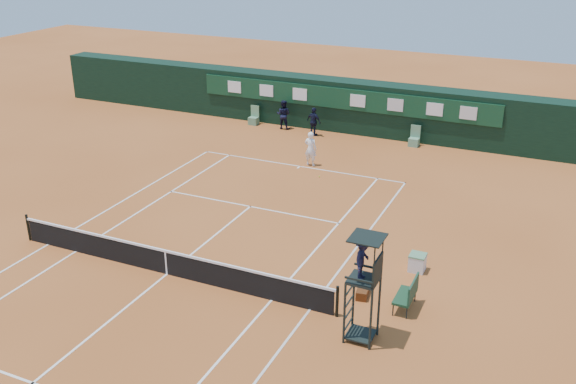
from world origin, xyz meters
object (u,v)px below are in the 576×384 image
object	(u,v)px
tennis_net	(166,262)
umpire_chair	(364,267)
cooler	(417,262)
player	(311,149)
player_bench	(408,293)

from	to	relation	value
tennis_net	umpire_chair	xyz separation A→B (m)	(7.45, -0.81, 1.95)
cooler	player	world-z (taller)	player
umpire_chair	cooler	distance (m)	5.21
player_bench	player	world-z (taller)	player
umpire_chair	cooler	world-z (taller)	umpire_chair
umpire_chair	player	bearing A→B (deg)	118.23
player	player_bench	bearing A→B (deg)	128.51
cooler	umpire_chair	bearing A→B (deg)	-96.79
tennis_net	player_bench	xyz separation A→B (m)	(8.33, 1.33, 0.09)
umpire_chair	player	xyz separation A→B (m)	(-7.02, 13.08, -1.56)
player_bench	tennis_net	bearing A→B (deg)	-170.96
umpire_chair	cooler	size ratio (longest dim) A/B	5.30
umpire_chair	player_bench	world-z (taller)	umpire_chair
tennis_net	player_bench	world-z (taller)	same
player	umpire_chair	bearing A→B (deg)	120.88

